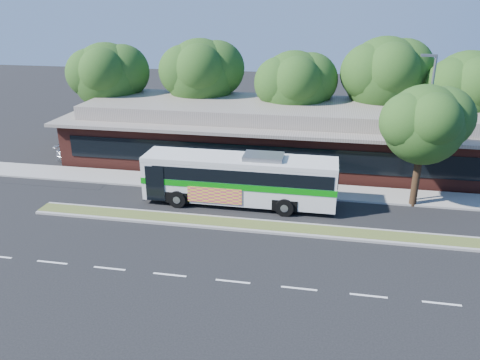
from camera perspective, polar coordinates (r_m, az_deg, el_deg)
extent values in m
plane|color=black|center=(25.99, 1.31, -6.27)|extent=(120.00, 120.00, 0.00)
cube|color=#414F21|center=(26.48, 1.53, -5.54)|extent=(26.00, 1.10, 0.15)
cube|color=gray|center=(31.72, 3.19, -0.91)|extent=(44.00, 2.60, 0.12)
cube|color=black|center=(41.06, -21.86, 2.68)|extent=(14.00, 12.00, 0.01)
cube|color=#502019|center=(37.42, 4.58, 5.03)|extent=(32.00, 10.00, 3.20)
cube|color=slate|center=(36.98, 4.66, 7.59)|extent=(33.20, 11.20, 0.24)
cube|color=slate|center=(36.84, 4.69, 8.54)|extent=(30.00, 8.00, 1.00)
cube|color=black|center=(32.62, 3.61, 2.78)|extent=(30.00, 0.06, 1.60)
cylinder|color=slate|center=(30.32, 21.64, 5.40)|extent=(0.16, 0.16, 9.00)
cube|color=slate|center=(29.45, 22.06, 13.90)|extent=(0.90, 0.18, 0.14)
cylinder|color=black|center=(43.29, -15.40, 7.11)|extent=(0.44, 0.44, 3.99)
sphere|color=#194115|center=(42.58, -15.89, 11.98)|extent=(5.80, 5.80, 5.80)
sphere|color=#194115|center=(42.35, -14.07, 12.74)|extent=(4.52, 4.52, 4.52)
cylinder|color=black|center=(41.40, -4.69, 7.33)|extent=(0.44, 0.44, 4.20)
sphere|color=#194115|center=(40.64, -4.85, 12.67)|extent=(6.00, 6.00, 6.00)
sphere|color=#194115|center=(40.67, -2.82, 13.41)|extent=(4.68, 4.68, 4.68)
cylinder|color=black|center=(39.18, 6.37, 6.15)|extent=(0.44, 0.44, 3.78)
sphere|color=#194115|center=(38.41, 6.59, 11.30)|extent=(5.60, 5.60, 5.60)
sphere|color=#194115|center=(38.69, 8.57, 11.95)|extent=(4.37, 4.37, 4.37)
cylinder|color=black|center=(40.22, 16.55, 6.26)|extent=(0.44, 0.44, 4.41)
sphere|color=#194115|center=(39.42, 17.18, 11.96)|extent=(6.20, 6.20, 6.20)
sphere|color=#194115|center=(39.99, 19.22, 12.58)|extent=(4.84, 4.84, 4.84)
cylinder|color=black|center=(40.43, 25.12, 4.79)|extent=(0.44, 0.44, 3.86)
sphere|color=#194115|center=(39.68, 25.95, 9.86)|extent=(5.80, 5.80, 5.80)
cube|color=silver|center=(28.72, -0.08, 0.19)|extent=(11.79, 2.53, 2.71)
cube|color=black|center=(28.48, 0.50, 1.17)|extent=(10.84, 2.58, 0.81)
cube|color=silver|center=(28.30, -0.08, 2.53)|extent=(11.81, 2.55, 0.26)
cube|color=#057C0B|center=(28.75, -0.08, 0.04)|extent=(11.85, 2.59, 0.37)
cube|color=black|center=(30.21, -11.17, 1.51)|extent=(0.06, 2.20, 1.68)
cube|color=black|center=(28.07, 11.86, 0.60)|extent=(0.06, 2.05, 1.08)
cube|color=#C53A56|center=(28.08, -3.13, -1.90)|extent=(3.34, 0.06, 0.98)
cube|color=slate|center=(28.00, 2.88, 2.84)|extent=(2.36, 1.58, 0.29)
cylinder|color=black|center=(28.92, -7.63, -2.31)|extent=(1.08, 0.36, 1.08)
cylinder|color=black|center=(31.08, -6.25, -0.53)|extent=(1.08, 0.36, 1.08)
cylinder|color=black|center=(27.67, 5.45, -3.34)|extent=(1.08, 0.36, 1.08)
cylinder|color=black|center=(29.93, 5.91, -1.40)|extent=(1.08, 0.36, 1.08)
imported|color=#A0A1A6|center=(38.27, -17.95, 3.04)|extent=(5.06, 2.16, 1.46)
cylinder|color=black|center=(30.37, 20.69, 0.32)|extent=(0.44, 0.44, 3.73)
sphere|color=#194115|center=(29.44, 21.51, 6.27)|extent=(4.68, 4.68, 4.68)
sphere|color=#194115|center=(29.91, 23.48, 6.95)|extent=(3.65, 3.65, 3.65)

